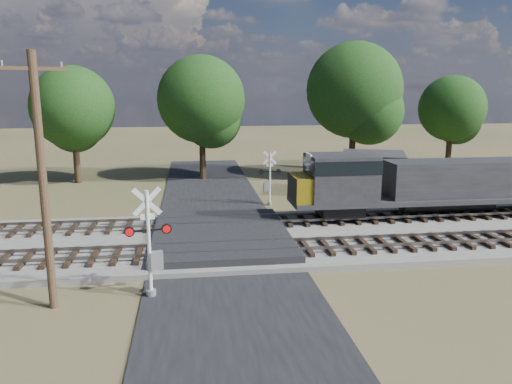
{
  "coord_description": "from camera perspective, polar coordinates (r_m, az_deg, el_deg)",
  "views": [
    {
      "loc": [
        -1.52,
        -24.67,
        8.02
      ],
      "look_at": [
        2.07,
        2.0,
        2.35
      ],
      "focal_mm": 35.0,
      "sensor_mm": 36.0,
      "label": 1
    }
  ],
  "objects": [
    {
      "name": "equipment_shed",
      "position": [
        39.0,
        13.18,
        2.11
      ],
      "size": [
        5.91,
        5.91,
        3.15
      ],
      "rotation": [
        0.0,
        0.0,
        -0.35
      ],
      "color": "#49301F",
      "rests_on": "ground"
    },
    {
      "name": "road",
      "position": [
        25.97,
        -3.96,
        -6.02
      ],
      "size": [
        7.0,
        60.0,
        0.08
      ],
      "primitive_type": "cube",
      "color": "black",
      "rests_on": "ground"
    },
    {
      "name": "crossing_signal_far",
      "position": [
        34.25,
        1.46,
        1.07
      ],
      "size": [
        1.53,
        0.33,
        3.81
      ],
      "rotation": [
        0.0,
        0.0,
        3.16
      ],
      "color": "silver",
      "rests_on": "ground"
    },
    {
      "name": "crossing_signal_near",
      "position": [
        19.61,
        -11.84,
        -6.77
      ],
      "size": [
        1.76,
        0.45,
        4.39
      ],
      "rotation": [
        0.0,
        0.0,
        0.17
      ],
      "color": "silver",
      "rests_on": "ground"
    },
    {
      "name": "ground",
      "position": [
        25.98,
        -3.95,
        -6.1
      ],
      "size": [
        160.0,
        160.0,
        0.0
      ],
      "primitive_type": "plane",
      "color": "#424725",
      "rests_on": "ground"
    },
    {
      "name": "utility_pole",
      "position": [
        19.05,
        -23.22,
        1.52
      ],
      "size": [
        2.1,
        1.07,
        9.25
      ],
      "rotation": [
        0.0,
        0.0,
        0.44
      ],
      "color": "#3C251B",
      "rests_on": "ground"
    },
    {
      "name": "treeline",
      "position": [
        44.58,
        1.35,
        10.46
      ],
      "size": [
        80.65,
        11.13,
        11.94
      ],
      "color": "black",
      "rests_on": "ground"
    },
    {
      "name": "crossing_panel",
      "position": [
        26.36,
        -4.04,
        -5.12
      ],
      "size": [
        7.0,
        9.0,
        0.62
      ],
      "primitive_type": "cube",
      "color": "#262628",
      "rests_on": "ground"
    },
    {
      "name": "ballast_bed",
      "position": [
        28.77,
        16.32,
        -4.46
      ],
      "size": [
        140.0,
        10.0,
        0.3
      ],
      "primitive_type": "cube",
      "color": "gray",
      "rests_on": "ground"
    },
    {
      "name": "track_far",
      "position": [
        29.07,
        1.8,
        -3.27
      ],
      "size": [
        140.0,
        2.6,
        0.33
      ],
      "color": "black",
      "rests_on": "ballast_bed"
    },
    {
      "name": "track_near",
      "position": [
        24.35,
        3.74,
        -6.32
      ],
      "size": [
        140.0,
        2.6,
        0.33
      ],
      "color": "black",
      "rests_on": "ballast_bed"
    }
  ]
}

